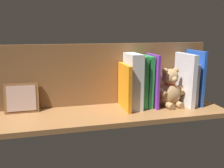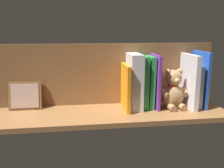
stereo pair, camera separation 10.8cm
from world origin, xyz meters
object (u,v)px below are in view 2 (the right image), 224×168
object	(u,v)px
teddy_bear	(173,91)
dictionary_thick_white	(134,81)
book_0	(202,82)
picture_frame_leaning	(25,95)

from	to	relation	value
teddy_bear	dictionary_thick_white	world-z (taller)	dictionary_thick_white
book_0	dictionary_thick_white	xyz separation A→B (cm)	(34.87, 1.49, 1.74)
dictionary_thick_white	picture_frame_leaning	size ratio (longest dim) A/B	1.74
book_0	dictionary_thick_white	bearing A→B (deg)	2.44
book_0	picture_frame_leaning	size ratio (longest dim) A/B	1.51
book_0	picture_frame_leaning	bearing A→B (deg)	-2.40
teddy_bear	book_0	bearing A→B (deg)	-174.31
picture_frame_leaning	teddy_bear	bearing A→B (deg)	174.15
teddy_bear	picture_frame_leaning	distance (cm)	69.93
teddy_bear	dictionary_thick_white	size ratio (longest dim) A/B	0.73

